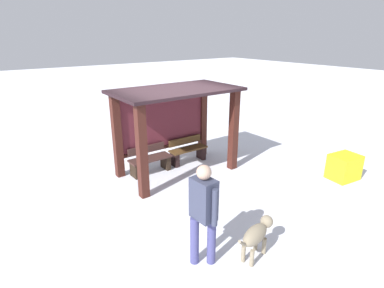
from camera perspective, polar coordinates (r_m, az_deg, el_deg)
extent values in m
plane|color=silver|center=(8.29, -2.66, -5.11)|extent=(60.00, 60.00, 0.00)
cube|color=#411C15|center=(6.73, -9.24, -1.52)|extent=(0.19, 0.19, 2.14)
cube|color=#411C15|center=(8.20, 7.68, 2.46)|extent=(0.19, 0.19, 2.14)
cube|color=#411C15|center=(7.88, -13.67, 1.36)|extent=(0.19, 0.19, 2.14)
cube|color=#411C15|center=(9.17, 1.96, 4.49)|extent=(0.19, 0.19, 2.14)
cube|color=black|center=(7.64, -2.92, 9.89)|extent=(3.10, 1.75, 0.07)
cube|color=maroon|center=(8.39, -5.31, 4.31)|extent=(2.49, 0.08, 1.38)
cube|color=#411C15|center=(8.61, -5.09, -0.54)|extent=(2.49, 0.06, 0.08)
cube|color=#432925|center=(8.14, -7.72, -2.67)|extent=(1.12, 0.42, 0.04)
cube|color=#432925|center=(8.22, -8.41, -0.95)|extent=(1.06, 0.04, 0.20)
cube|color=black|center=(8.43, -4.91, -3.32)|extent=(0.12, 0.36, 0.38)
cube|color=black|center=(8.04, -10.52, -4.78)|extent=(0.12, 0.36, 0.38)
cube|color=#52381C|center=(8.73, -0.70, -0.92)|extent=(1.12, 0.37, 0.04)
cube|color=#52381C|center=(8.79, -1.32, 0.61)|extent=(1.06, 0.04, 0.20)
cube|color=black|center=(9.06, 1.68, -1.57)|extent=(0.12, 0.32, 0.38)
cube|color=black|center=(8.57, -3.20, -2.87)|extent=(0.12, 0.32, 0.38)
cube|color=#363B52|center=(4.68, 2.15, -10.13)|extent=(0.29, 0.40, 0.65)
sphere|color=tan|center=(4.47, 2.22, -5.25)|extent=(0.22, 0.22, 0.22)
cylinder|color=#424279|center=(5.09, 3.61, -17.36)|extent=(0.15, 0.15, 0.83)
cylinder|color=#424279|center=(5.08, 0.47, -17.39)|extent=(0.15, 0.15, 0.83)
cylinder|color=#363B52|center=(4.54, 4.24, -11.65)|extent=(0.10, 0.10, 0.59)
cylinder|color=#363B52|center=(4.85, 0.20, -9.37)|extent=(0.10, 0.10, 0.59)
ellipsoid|color=gray|center=(5.25, 11.57, -16.11)|extent=(0.66, 0.39, 0.29)
sphere|color=gray|center=(5.50, 13.63, -13.74)|extent=(0.22, 0.22, 0.22)
cylinder|color=gray|center=(4.97, 9.40, -17.70)|extent=(0.26, 0.11, 0.23)
cylinder|color=gray|center=(5.54, 13.16, -17.86)|extent=(0.07, 0.07, 0.30)
cylinder|color=gray|center=(5.59, 11.67, -17.31)|extent=(0.07, 0.07, 0.30)
cylinder|color=gray|center=(5.26, 11.00, -19.99)|extent=(0.07, 0.07, 0.30)
cylinder|color=gray|center=(5.32, 9.45, -19.37)|extent=(0.07, 0.07, 0.30)
cube|color=yellow|center=(8.66, 26.25, -3.82)|extent=(0.77, 0.65, 0.64)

